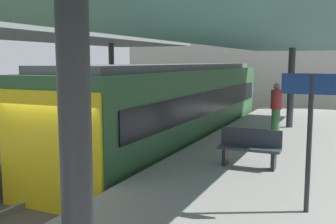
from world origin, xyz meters
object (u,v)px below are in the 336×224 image
(commuter_train, at_px, (176,107))
(platform_bench, at_px, (250,147))
(platform_sign, at_px, (311,111))
(passenger_near_bench, at_px, (276,108))

(commuter_train, bearing_deg, platform_bench, -50.03)
(commuter_train, bearing_deg, platform_sign, -52.90)
(platform_sign, distance_m, passenger_near_bench, 7.16)
(platform_bench, distance_m, passenger_near_bench, 4.58)
(platform_sign, bearing_deg, platform_bench, 121.21)
(commuter_train, xyz_separation_m, platform_sign, (5.12, -6.76, 0.90))
(platform_sign, xyz_separation_m, passenger_near_bench, (-1.58, 6.94, -0.75))
(platform_bench, height_order, platform_sign, platform_sign)
(platform_bench, distance_m, platform_sign, 3.02)
(commuter_train, relative_size, platform_bench, 9.86)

